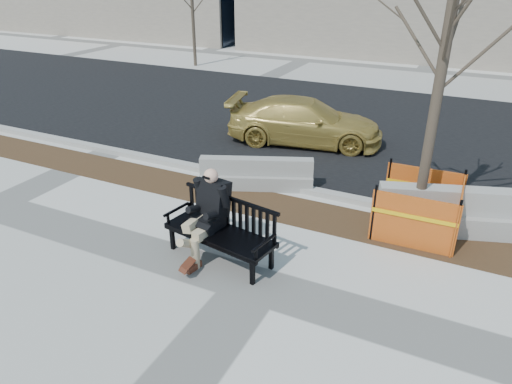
# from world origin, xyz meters

# --- Properties ---
(ground) EXTENTS (120.00, 120.00, 0.00)m
(ground) POSITION_xyz_m (0.00, 0.00, 0.00)
(ground) COLOR beige
(ground) RESTS_ON ground
(mulch_strip) EXTENTS (40.00, 1.20, 0.02)m
(mulch_strip) POSITION_xyz_m (0.00, 2.60, 0.00)
(mulch_strip) COLOR #47301C
(mulch_strip) RESTS_ON ground
(asphalt_street) EXTENTS (60.00, 10.40, 0.01)m
(asphalt_street) POSITION_xyz_m (0.00, 8.80, 0.00)
(asphalt_street) COLOR black
(asphalt_street) RESTS_ON ground
(curb) EXTENTS (60.00, 0.25, 0.12)m
(curb) POSITION_xyz_m (0.00, 3.55, 0.06)
(curb) COLOR #9E9B93
(curb) RESTS_ON ground
(bench) EXTENTS (2.15, 1.08, 1.09)m
(bench) POSITION_xyz_m (-0.88, 0.41, 0.00)
(bench) COLOR black
(bench) RESTS_ON ground
(seated_man) EXTENTS (0.86, 1.23, 1.58)m
(seated_man) POSITION_xyz_m (-1.15, 0.51, 0.00)
(seated_man) COLOR black
(seated_man) RESTS_ON ground
(tree_fence) EXTENTS (2.30, 2.30, 5.62)m
(tree_fence) POSITION_xyz_m (2.03, 2.89, 0.00)
(tree_fence) COLOR #DF5C20
(tree_fence) RESTS_ON ground
(sedan) EXTENTS (4.61, 2.62, 1.26)m
(sedan) POSITION_xyz_m (-1.67, 6.62, 0.00)
(sedan) COLOR #AD903E
(sedan) RESTS_ON ground
(jersey_barrier_left) EXTENTS (2.56, 1.45, 0.73)m
(jersey_barrier_left) POSITION_xyz_m (-1.57, 3.28, 0.00)
(jersey_barrier_left) COLOR gray
(jersey_barrier_left) RESTS_ON ground
(jersey_barrier_right) EXTENTS (3.25, 1.62, 0.92)m
(jersey_barrier_right) POSITION_xyz_m (2.84, 3.21, 0.00)
(jersey_barrier_right) COLOR #99968F
(jersey_barrier_right) RESTS_ON ground
(far_tree_left) EXTENTS (1.80, 1.80, 4.78)m
(far_tree_left) POSITION_xyz_m (-10.60, 14.83, 0.00)
(far_tree_left) COLOR #4C3F31
(far_tree_left) RESTS_ON ground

